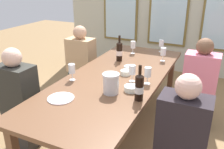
{
  "coord_description": "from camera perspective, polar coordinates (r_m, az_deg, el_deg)",
  "views": [
    {
      "loc": [
        0.99,
        -2.18,
        1.74
      ],
      "look_at": [
        0.0,
        -0.08,
        0.79
      ],
      "focal_mm": 38.82,
      "sensor_mm": 36.0,
      "label": 1
    }
  ],
  "objects": [
    {
      "name": "tasting_bowl_1",
      "position": [
        2.27,
        4.56,
        -3.29
      ],
      "size": [
        0.13,
        0.13,
        0.05
      ],
      "primitive_type": "cylinder",
      "color": "white",
      "rests_on": "dining_table"
    },
    {
      "name": "wine_glass_1",
      "position": [
        2.44,
        4.79,
        0.92
      ],
      "size": [
        0.07,
        0.07,
        0.17
      ],
      "color": "white",
      "rests_on": "dining_table"
    },
    {
      "name": "tasting_bowl_0",
      "position": [
        2.63,
        3.2,
        0.44
      ],
      "size": [
        0.11,
        0.11,
        0.05
      ],
      "primitive_type": "cylinder",
      "color": "white",
      "rests_on": "dining_table"
    },
    {
      "name": "wine_glass_0",
      "position": [
        2.4,
        8.43,
        0.49
      ],
      "size": [
        0.07,
        0.07,
        0.17
      ],
      "color": "white",
      "rests_on": "dining_table"
    },
    {
      "name": "wine_glass_2",
      "position": [
        3.49,
        11.55,
        7.11
      ],
      "size": [
        0.07,
        0.07,
        0.17
      ],
      "color": "white",
      "rests_on": "dining_table"
    },
    {
      "name": "wine_glass_5",
      "position": [
        3.35,
        4.98,
        6.95
      ],
      "size": [
        0.07,
        0.07,
        0.17
      ],
      "color": "white",
      "rests_on": "dining_table"
    },
    {
      "name": "dining_table",
      "position": [
        2.63,
        0.74,
        -1.78
      ],
      "size": [
        0.96,
        2.41,
        0.74
      ],
      "color": "brown",
      "rests_on": "ground"
    },
    {
      "name": "wine_glass_3",
      "position": [
        3.1,
        11.98,
        5.26
      ],
      "size": [
        0.07,
        0.07,
        0.17
      ],
      "color": "white",
      "rests_on": "dining_table"
    },
    {
      "name": "wine_bottle_0",
      "position": [
        2.08,
        6.43,
        -2.95
      ],
      "size": [
        0.08,
        0.08,
        0.32
      ],
      "color": "black",
      "rests_on": "dining_table"
    },
    {
      "name": "tasting_bowl_2",
      "position": [
        2.79,
        3.94,
        1.63
      ],
      "size": [
        0.11,
        0.11,
        0.04
      ],
      "primitive_type": "cylinder",
      "color": "white",
      "rests_on": "dining_table"
    },
    {
      "name": "seated_person_1",
      "position": [
        3.05,
        19.81,
        -2.67
      ],
      "size": [
        0.38,
        0.24,
        1.11
      ],
      "color": "#382B2D",
      "rests_on": "ground"
    },
    {
      "name": "seated_person_0",
      "position": [
        3.55,
        -7.2,
        2.05
      ],
      "size": [
        0.38,
        0.24,
        1.11
      ],
      "color": "#243936",
      "rests_on": "ground"
    },
    {
      "name": "wine_glass_4",
      "position": [
        2.5,
        -9.45,
        1.18
      ],
      "size": [
        0.07,
        0.07,
        0.17
      ],
      "color": "white",
      "rests_on": "dining_table"
    },
    {
      "name": "white_plate_0",
      "position": [
        2.18,
        -11.95,
        -5.5
      ],
      "size": [
        0.24,
        0.24,
        0.01
      ],
      "primitive_type": "cylinder",
      "color": "white",
      "rests_on": "dining_table"
    },
    {
      "name": "wine_bottle_1",
      "position": [
        3.05,
        1.74,
        5.52
      ],
      "size": [
        0.08,
        0.08,
        0.32
      ],
      "color": "black",
      "rests_on": "dining_table"
    },
    {
      "name": "ground_plane",
      "position": [
        2.96,
        0.68,
        -13.73
      ],
      "size": [
        12.0,
        12.0,
        0.0
      ],
      "primitive_type": "plane",
      "color": "olive"
    },
    {
      "name": "metal_pitcher",
      "position": [
        2.19,
        -0.26,
        -2.11
      ],
      "size": [
        0.16,
        0.16,
        0.19
      ],
      "color": "silver",
      "rests_on": "dining_table"
    },
    {
      "name": "seated_person_2",
      "position": [
        2.7,
        -21.0,
        -6.16
      ],
      "size": [
        0.38,
        0.24,
        1.11
      ],
      "color": "#393531",
      "rests_on": "ground"
    },
    {
      "name": "seated_person_3",
      "position": [
        2.04,
        15.9,
        -15.29
      ],
      "size": [
        0.38,
        0.24,
        1.11
      ],
      "color": "#372A43",
      "rests_on": "ground"
    }
  ]
}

